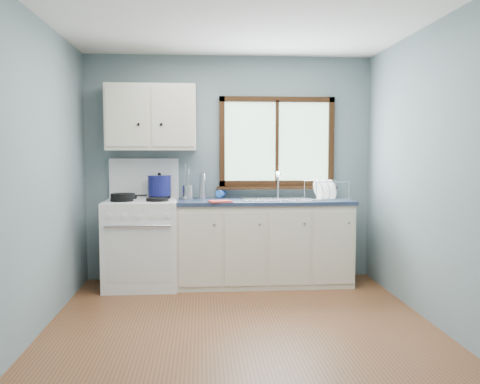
{
  "coord_description": "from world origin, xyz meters",
  "views": [
    {
      "loc": [
        -0.32,
        -3.92,
        1.43
      ],
      "look_at": [
        0.05,
        0.9,
        1.05
      ],
      "focal_mm": 38.0,
      "sensor_mm": 36.0,
      "label": 1
    }
  ],
  "objects": [
    {
      "name": "dish_towel",
      "position": [
        -0.13,
        1.25,
        0.93
      ],
      "size": [
        0.25,
        0.21,
        0.02
      ],
      "primitive_type": "cube",
      "rotation": [
        0.0,
        0.0,
        0.25
      ],
      "color": "#E54537",
      "rests_on": "countertop"
    },
    {
      "name": "wall_front",
      "position": [
        0.0,
        -1.81,
        1.25
      ],
      "size": [
        3.2,
        0.02,
        2.5
      ],
      "primitive_type": "cube",
      "color": "slate",
      "rests_on": "ground"
    },
    {
      "name": "wall_right",
      "position": [
        1.61,
        0.0,
        1.25
      ],
      "size": [
        0.02,
        3.6,
        2.5
      ],
      "primitive_type": "cube",
      "color": "slate",
      "rests_on": "ground"
    },
    {
      "name": "skillet",
      "position": [
        -1.12,
        1.32,
        0.98
      ],
      "size": [
        0.39,
        0.31,
        0.05
      ],
      "rotation": [
        0.0,
        0.0,
        0.3
      ],
      "color": "black",
      "rests_on": "gas_range"
    },
    {
      "name": "soap_bottle",
      "position": [
        -0.12,
        1.68,
        1.04
      ],
      "size": [
        0.12,
        0.12,
        0.25
      ],
      "primitive_type": "imported",
      "rotation": [
        0.0,
        0.0,
        -0.34
      ],
      "color": "blue",
      "rests_on": "countertop"
    },
    {
      "name": "sink",
      "position": [
        0.54,
        1.49,
        0.86
      ],
      "size": [
        0.84,
        0.46,
        0.44
      ],
      "color": "silver",
      "rests_on": "countertop"
    },
    {
      "name": "base_cabinets",
      "position": [
        0.36,
        1.49,
        0.41
      ],
      "size": [
        1.85,
        0.6,
        0.88
      ],
      "color": "beige",
      "rests_on": "floor"
    },
    {
      "name": "thermos",
      "position": [
        -0.31,
        1.61,
        1.06
      ],
      "size": [
        0.08,
        0.08,
        0.28
      ],
      "primitive_type": "cylinder",
      "rotation": [
        0.0,
        0.0,
        -0.31
      ],
      "color": "silver",
      "rests_on": "countertop"
    },
    {
      "name": "dish_rack",
      "position": [
        1.03,
        1.5,
        0.98
      ],
      "size": [
        0.47,
        0.4,
        0.21
      ],
      "rotation": [
        0.0,
        0.0,
        0.24
      ],
      "color": "silver",
      "rests_on": "countertop"
    },
    {
      "name": "utensil_crock",
      "position": [
        -0.46,
        1.6,
        1.0
      ],
      "size": [
        0.16,
        0.16,
        0.39
      ],
      "rotation": [
        0.0,
        0.0,
        0.32
      ],
      "color": "silver",
      "rests_on": "countertop"
    },
    {
      "name": "stockpot",
      "position": [
        -0.77,
        1.61,
        1.07
      ],
      "size": [
        0.32,
        0.32,
        0.25
      ],
      "rotation": [
        0.0,
        0.0,
        0.32
      ],
      "color": "#131655",
      "rests_on": "gas_range"
    },
    {
      "name": "window",
      "position": [
        0.54,
        1.77,
        1.48
      ],
      "size": [
        1.36,
        0.1,
        1.03
      ],
      "color": "#9EC6A8",
      "rests_on": "wall_back"
    },
    {
      "name": "wall_back",
      "position": [
        0.0,
        1.81,
        1.25
      ],
      "size": [
        3.2,
        0.02,
        2.5
      ],
      "primitive_type": "cube",
      "color": "slate",
      "rests_on": "ground"
    },
    {
      "name": "gas_range",
      "position": [
        -0.95,
        1.47,
        0.49
      ],
      "size": [
        0.76,
        0.69,
        1.36
      ],
      "color": "white",
      "rests_on": "floor"
    },
    {
      "name": "countertop",
      "position": [
        0.36,
        1.49,
        0.9
      ],
      "size": [
        1.89,
        0.64,
        0.04
      ],
      "primitive_type": "cube",
      "color": "#1C273D",
      "rests_on": "base_cabinets"
    },
    {
      "name": "wall_left",
      "position": [
        -1.61,
        0.0,
        1.25
      ],
      "size": [
        0.02,
        3.6,
        2.5
      ],
      "primitive_type": "cube",
      "color": "slate",
      "rests_on": "ground"
    },
    {
      "name": "ceiling",
      "position": [
        0.0,
        0.0,
        2.51
      ],
      "size": [
        3.2,
        3.6,
        0.02
      ],
      "primitive_type": "cube",
      "color": "white",
      "rests_on": "wall_back"
    },
    {
      "name": "upper_cabinets",
      "position": [
        -0.85,
        1.63,
        1.8
      ],
      "size": [
        0.95,
        0.35,
        0.7
      ],
      "color": "beige",
      "rests_on": "wall_back"
    },
    {
      "name": "floor",
      "position": [
        0.0,
        0.0,
        -0.01
      ],
      "size": [
        3.2,
        3.6,
        0.02
      ],
      "primitive_type": "cube",
      "color": "brown",
      "rests_on": "ground"
    }
  ]
}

